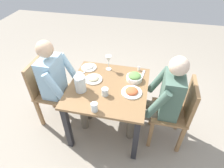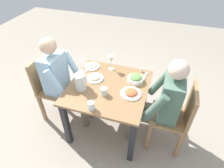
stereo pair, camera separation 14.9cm
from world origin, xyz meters
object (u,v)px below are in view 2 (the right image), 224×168
object	(u,v)px
salad_bowl	(136,78)
salt_shaker	(141,70)
water_pitcher	(80,82)
water_glass_far_right	(81,74)
plate_beans	(95,78)
water_glass_by_pitcher	(91,106)
chair_far	(50,85)
diner_far	(62,79)
chair_near	(177,115)
water_glass_center	(104,91)
plate_yoghurt	(92,66)
dining_table	(108,94)
plate_rice_curry	(131,93)
wine_glass	(111,60)
diner_near	(160,102)

from	to	relation	value
salad_bowl	salt_shaker	xyz separation A→B (m)	(0.21, -0.03, -0.01)
water_pitcher	water_glass_far_right	world-z (taller)	water_pitcher
plate_beans	water_glass_by_pitcher	size ratio (longest dim) A/B	2.17
chair_far	water_pitcher	world-z (taller)	chair_far
chair_far	diner_far	xyz separation A→B (m)	(-0.00, -0.21, 0.15)
chair_near	salad_bowl	distance (m)	0.61
chair_near	water_glass_center	bearing A→B (deg)	98.52
water_pitcher	plate_yoghurt	xyz separation A→B (m)	(0.43, 0.05, -0.08)
dining_table	diner_far	size ratio (longest dim) A/B	0.74
chair_far	water_glass_by_pitcher	world-z (taller)	chair_far
diner_far	water_glass_by_pitcher	size ratio (longest dim) A/B	12.36
water_pitcher	salad_bowl	distance (m)	0.63
water_glass_center	water_pitcher	bearing A→B (deg)	86.98
dining_table	plate_rice_curry	size ratio (longest dim) A/B	3.93
chair_far	plate_yoghurt	xyz separation A→B (m)	(0.30, -0.48, 0.21)
water_pitcher	water_glass_far_right	xyz separation A→B (m)	(0.19, 0.08, -0.05)
chair_far	plate_beans	bearing A→B (deg)	-82.22
plate_rice_curry	plate_yoghurt	bearing A→B (deg)	59.62
water_pitcher	water_glass_by_pitcher	world-z (taller)	water_pitcher
chair_far	water_glass_by_pitcher	bearing A→B (deg)	-116.94
water_glass_by_pitcher	wine_glass	bearing A→B (deg)	2.02
dining_table	plate_yoghurt	bearing A→B (deg)	47.13
chair_near	salad_bowl	world-z (taller)	chair_near
chair_far	water_glass_far_right	xyz separation A→B (m)	(0.06, -0.44, 0.23)
diner_near	wine_glass	distance (m)	0.78
salad_bowl	water_glass_far_right	world-z (taller)	salad_bowl
dining_table	water_glass_center	xyz separation A→B (m)	(-0.14, -0.00, 0.16)
chair_far	plate_beans	world-z (taller)	chair_far
chair_near	chair_far	distance (m)	1.60
dining_table	water_glass_center	bearing A→B (deg)	-179.85
chair_far	plate_beans	size ratio (longest dim) A/B	4.29
water_glass_by_pitcher	wine_glass	distance (m)	0.72
water_glass_by_pitcher	plate_rice_curry	bearing A→B (deg)	-43.73
plate_beans	water_glass_by_pitcher	distance (m)	0.49
plate_beans	water_pitcher	bearing A→B (deg)	159.74
salad_bowl	water_glass_center	bearing A→B (deg)	139.98
salad_bowl	wine_glass	size ratio (longest dim) A/B	0.94
wine_glass	water_glass_by_pitcher	bearing A→B (deg)	-177.98
salt_shaker	plate_beans	bearing A→B (deg)	121.50
chair_far	wine_glass	size ratio (longest dim) A/B	4.58
chair_near	chair_far	world-z (taller)	same
water_pitcher	plate_beans	xyz separation A→B (m)	(0.21, -0.08, -0.08)
dining_table	salad_bowl	world-z (taller)	salad_bowl
chair_near	water_glass_far_right	world-z (taller)	chair_near
plate_rice_curry	water_glass_center	world-z (taller)	water_glass_center
dining_table	plate_yoghurt	size ratio (longest dim) A/B	4.55
wine_glass	salad_bowl	bearing A→B (deg)	-113.44
diner_near	salt_shaker	xyz separation A→B (m)	(0.41, 0.29, 0.07)
water_pitcher	salt_shaker	distance (m)	0.78
water_glass_far_right	salt_shaker	world-z (taller)	water_glass_far_right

